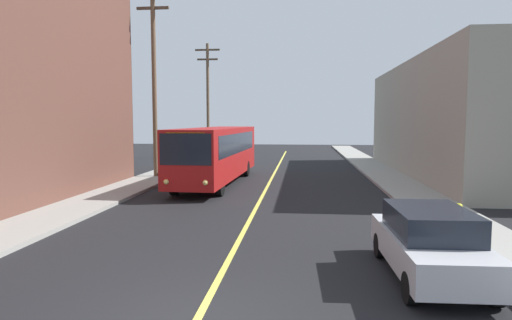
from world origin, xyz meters
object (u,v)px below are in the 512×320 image
object	(u,v)px
city_bus	(217,152)
fire_hydrant	(458,216)
utility_pole_mid	(154,72)
parked_car_silver	(429,242)
utility_pole_far	(208,95)

from	to	relation	value
city_bus	fire_hydrant	xyz separation A→B (m)	(9.83, -10.43, -1.23)
utility_pole_mid	parked_car_silver	bearing A→B (deg)	-54.07
utility_pole_far	fire_hydrant	bearing A→B (deg)	-63.34
utility_pole_far	fire_hydrant	size ratio (longest dim) A/B	12.92
utility_pole_mid	utility_pole_far	xyz separation A→B (m)	(-0.01, 15.75, -0.48)
utility_pole_far	utility_pole_mid	bearing A→B (deg)	-89.95
utility_pole_far	city_bus	bearing A→B (deg)	-76.40
city_bus	fire_hydrant	size ratio (longest dim) A/B	14.56
parked_car_silver	fire_hydrant	size ratio (longest dim) A/B	5.29
parked_car_silver	utility_pole_mid	size ratio (longest dim) A/B	0.38
fire_hydrant	utility_pole_far	bearing A→B (deg)	116.66
parked_car_silver	fire_hydrant	bearing A→B (deg)	63.93
city_bus	utility_pole_mid	world-z (taller)	utility_pole_mid
utility_pole_mid	utility_pole_far	world-z (taller)	utility_pole_mid
city_bus	fire_hydrant	world-z (taller)	city_bus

